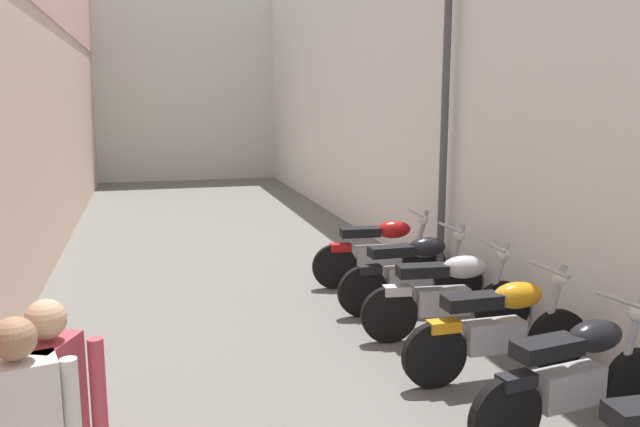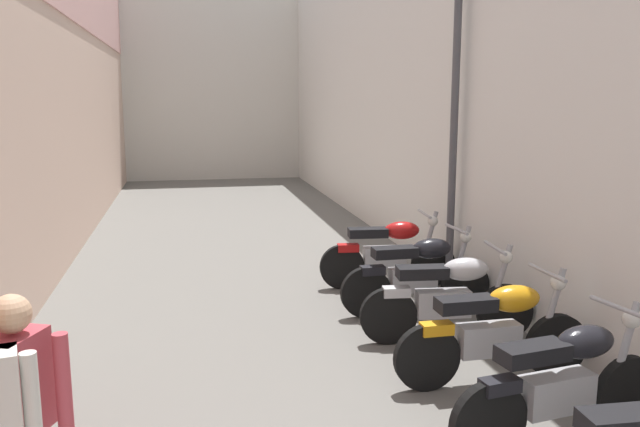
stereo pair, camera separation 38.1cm
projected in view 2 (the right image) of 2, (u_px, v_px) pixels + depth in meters
name	position (u px, v px, depth m)	size (l,w,h in m)	color
ground_plane	(263.00, 301.00, 8.13)	(37.24, 37.24, 0.00)	#66635E
building_left	(33.00, 31.00, 8.82)	(0.45, 21.24, 6.79)	beige
building_right	(428.00, 82.00, 10.14)	(0.45, 21.24, 5.55)	silver
building_far_end	(211.00, 88.00, 20.75)	(8.36, 2.00, 5.70)	beige
motorcycle_fourth	(564.00, 381.00, 4.68)	(1.84, 0.58, 1.04)	black
motorcycle_fifth	(495.00, 330.00, 5.72)	(1.85, 0.58, 1.04)	black
motorcycle_sixth	(449.00, 296.00, 6.71)	(1.85, 0.58, 1.04)	black
motorcycle_seventh	(418.00, 272.00, 7.61)	(1.85, 0.58, 1.04)	black
motorcycle_eighth	(389.00, 251.00, 8.67)	(1.85, 0.58, 1.04)	black
pedestrian_further_down	(20.00, 417.00, 3.31)	(0.52, 0.39, 1.57)	#383842
street_lamp	(449.00, 79.00, 8.23)	(0.79, 0.18, 4.73)	#47474C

